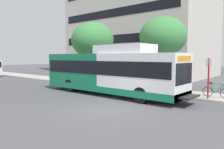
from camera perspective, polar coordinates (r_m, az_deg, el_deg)
ground_plane at (r=18.06m, az=-20.31°, el=-4.63°), size 120.00×120.00×0.00m
sidewalk_curb at (r=20.92m, az=-0.50°, el=-2.91°), size 3.00×56.00×0.14m
transit_bus at (r=16.24m, az=-0.70°, el=0.71°), size 2.58×12.25×3.65m
bus_stop_sign_pole at (r=15.17m, az=23.90°, el=-0.18°), size 0.10×0.36×2.60m
bicycle_parked at (r=16.00m, az=25.61°, el=-3.93°), size 0.52×1.76×1.02m
street_tree_near_stop at (r=19.01m, az=13.12°, el=9.63°), size 3.90×3.90×6.04m
street_tree_mid_block at (r=23.71m, az=-5.08°, el=8.89°), size 4.53×4.53×6.38m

